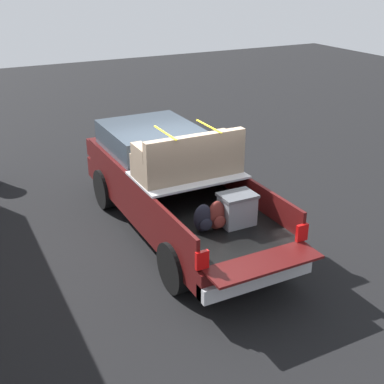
% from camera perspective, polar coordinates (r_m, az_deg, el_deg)
% --- Properties ---
extents(ground_plane, '(40.00, 40.00, 0.00)m').
position_cam_1_polar(ground_plane, '(10.10, -1.56, -4.47)').
color(ground_plane, black).
extents(pickup_truck, '(6.05, 2.06, 2.23)m').
position_cam_1_polar(pickup_truck, '(9.99, -2.54, 1.27)').
color(pickup_truck, '#470F0F').
rests_on(pickup_truck, ground_plane).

